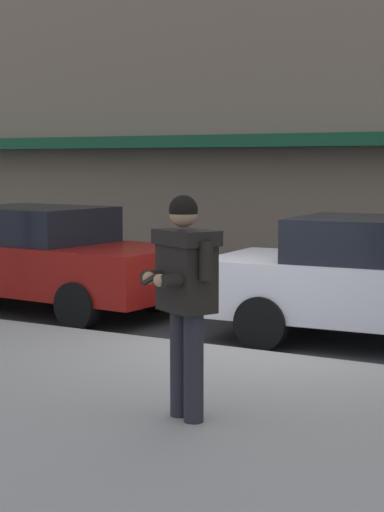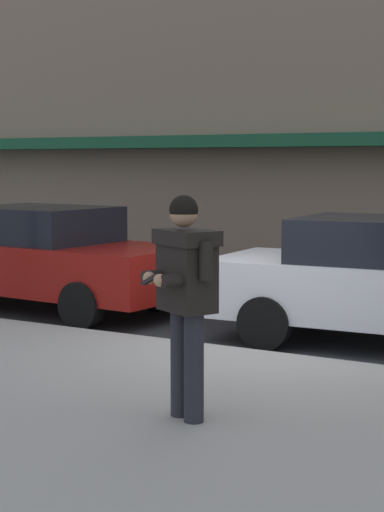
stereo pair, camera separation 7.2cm
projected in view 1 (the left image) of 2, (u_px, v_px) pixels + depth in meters
name	position (u px, v px, depth m)	size (l,w,h in m)	color
ground_plane	(252.00, 357.00, 9.70)	(80.00, 80.00, 0.00)	#2B2D30
sidewalk	(211.00, 434.00, 6.73)	(32.00, 5.30, 0.14)	#99968E
curb_paint_line	(337.00, 366.00, 9.25)	(28.00, 0.12, 0.01)	silver
parked_sedan_near	(41.00, 258.00, 12.67)	(4.61, 2.16, 1.54)	maroon
man_texting_on_phone	(185.00, 283.00, 6.77)	(0.63, 0.65, 1.81)	#23232B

